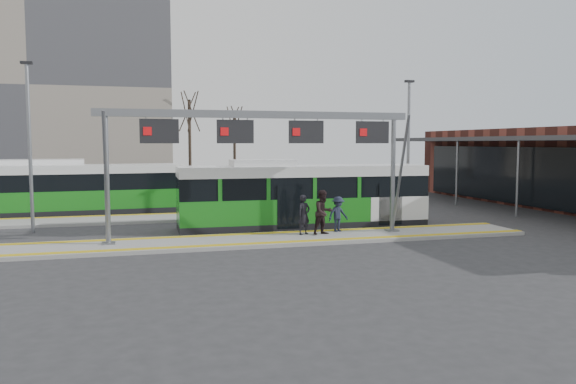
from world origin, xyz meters
The scene contains 16 objects.
ground centered at (0.00, 0.00, 0.00)m, with size 120.00×120.00×0.00m, color #2D2D30.
platform_main centered at (0.00, 0.00, 0.07)m, with size 22.00×3.00×0.15m, color gray.
platform_second centered at (-4.00, 8.00, 0.07)m, with size 20.00×3.00×0.15m, color gray.
tactile_main centered at (0.00, 0.00, 0.16)m, with size 22.00×2.65×0.02m.
tactile_second centered at (-4.00, 9.15, 0.16)m, with size 20.00×0.35×0.02m.
gantry centered at (-0.35, 0.25, 4.30)m, with size 13.00×1.68×5.20m.
apartment_block centered at (-14.00, 36.00, 9.21)m, with size 24.50×12.50×18.40m.
hero_bus centered at (2.29, 3.38, 1.49)m, with size 11.92×2.75×3.26m.
bg_bus_green centered at (-8.39, 11.63, 1.38)m, with size 11.32×2.98×2.80m.
passenger_a centered at (1.45, 0.44, 1.00)m, with size 0.62×0.41×1.69m, color black.
passenger_b centered at (2.25, 0.22, 1.10)m, with size 0.92×0.72×1.90m, color black.
passenger_c centered at (3.13, 0.80, 0.92)m, with size 1.00×0.57×1.55m, color #1D2134.
tree_left centered at (-0.44, 30.16, 6.88)m, with size 1.40×1.40×9.07m.
tree_mid centered at (4.30, 33.40, 6.02)m, with size 1.40×1.40×7.94m.
lamp_west centered at (-9.95, 5.05, 4.06)m, with size 0.50×0.25×7.63m.
lamp_east centered at (9.07, 5.77, 3.96)m, with size 0.50×0.25×7.44m.
Camera 1 is at (-5.50, -22.22, 4.04)m, focal length 35.00 mm.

